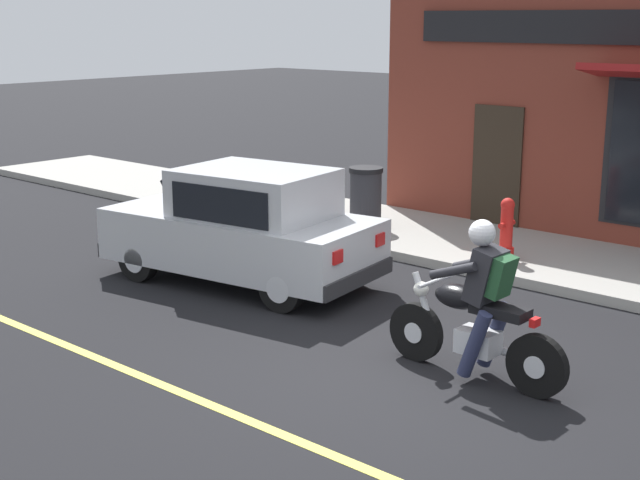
% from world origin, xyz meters
% --- Properties ---
extents(ground_plane, '(80.00, 80.00, 0.00)m').
position_xyz_m(ground_plane, '(0.00, 0.00, 0.00)').
color(ground_plane, black).
extents(sidewalk_curb, '(2.60, 22.00, 0.14)m').
position_xyz_m(sidewalk_curb, '(4.70, 3.00, 0.07)').
color(sidewalk_curb, '#9E9B93').
rests_on(sidewalk_curb, ground).
extents(lane_stripe, '(0.12, 19.80, 0.01)m').
position_xyz_m(lane_stripe, '(-1.80, 3.00, 0.00)').
color(lane_stripe, '#D1C64C').
rests_on(lane_stripe, ground).
extents(motorcycle_with_rider, '(0.56, 2.02, 1.62)m').
position_xyz_m(motorcycle_with_rider, '(0.37, -0.66, 0.68)').
color(motorcycle_with_rider, black).
rests_on(motorcycle_with_rider, ground).
extents(car_hatchback, '(2.13, 3.97, 1.57)m').
position_xyz_m(car_hatchback, '(1.16, 3.42, 0.77)').
color(car_hatchback, black).
rests_on(car_hatchback, ground).
extents(fire_hydrant, '(0.36, 0.24, 0.88)m').
position_xyz_m(fire_hydrant, '(4.14, 1.15, 0.57)').
color(fire_hydrant, red).
rests_on(fire_hydrant, sidewalk_curb).
extents(trash_bin, '(0.56, 0.56, 0.98)m').
position_xyz_m(trash_bin, '(4.41, 3.92, 0.64)').
color(trash_bin, '#2D2D33').
rests_on(trash_bin, sidewalk_curb).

